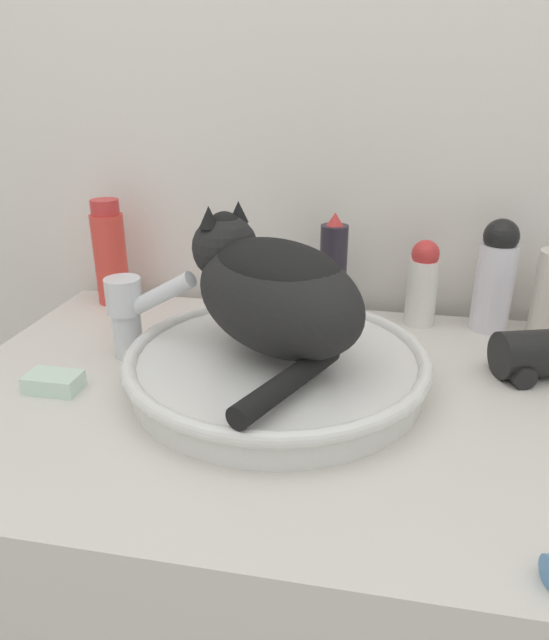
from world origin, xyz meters
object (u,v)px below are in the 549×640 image
(hairspray_can_black, at_px, (333,270))
(shampoo_bottle_tall, at_px, (110,254))
(deodorant_stick, at_px, (422,283))
(faucet, at_px, (132,310))
(lotion_bottle_white, at_px, (495,276))
(soap_bar, at_px, (54,382))
(hair_dryer, at_px, (548,354))
(cat, at_px, (271,287))

(hairspray_can_black, bearing_deg, shampoo_bottle_tall, 180.00)
(deodorant_stick, bearing_deg, faucet, -153.52)
(lotion_bottle_white, bearing_deg, soap_bar, -151.37)
(hair_dryer, height_order, soap_bar, hair_dryer)
(shampoo_bottle_tall, bearing_deg, faucet, -57.48)
(shampoo_bottle_tall, distance_m, soap_bar, 0.35)
(hairspray_can_black, height_order, soap_bar, hairspray_can_black)
(faucet, xyz_separation_m, soap_bar, (-0.07, -0.12, -0.06))
(lotion_bottle_white, height_order, hair_dryer, lotion_bottle_white)
(hairspray_can_black, bearing_deg, soap_bar, -135.91)
(faucet, height_order, shampoo_bottle_tall, shampoo_bottle_tall)
(lotion_bottle_white, xyz_separation_m, soap_bar, (-0.61, -0.33, -0.08))
(hairspray_can_black, distance_m, soap_bar, 0.48)
(shampoo_bottle_tall, relative_size, deodorant_stick, 1.31)
(faucet, bearing_deg, soap_bar, -108.76)
(cat, distance_m, lotion_bottle_white, 0.41)
(cat, xyz_separation_m, lotion_bottle_white, (0.33, 0.25, -0.05))
(faucet, height_order, hairspray_can_black, hairspray_can_black)
(shampoo_bottle_tall, xyz_separation_m, soap_bar, (0.07, -0.33, -0.08))
(cat, xyz_separation_m, hair_dryer, (0.38, 0.09, -0.11))
(cat, xyz_separation_m, shampoo_bottle_tall, (-0.35, 0.25, -0.05))
(hairspray_can_black, relative_size, hair_dryer, 1.06)
(lotion_bottle_white, distance_m, soap_bar, 0.70)
(faucet, relative_size, lotion_bottle_white, 0.79)
(faucet, distance_m, hairspray_can_black, 0.35)
(hair_dryer, bearing_deg, cat, 175.81)
(hairspray_can_black, relative_size, lotion_bottle_white, 1.00)
(cat, relative_size, lotion_bottle_white, 1.85)
(cat, height_order, shampoo_bottle_tall, cat)
(cat, distance_m, soap_bar, 0.32)
(shampoo_bottle_tall, relative_size, hairspray_can_black, 1.03)
(deodorant_stick, distance_m, soap_bar, 0.60)
(shampoo_bottle_tall, bearing_deg, cat, -35.23)
(lotion_bottle_white, bearing_deg, deodorant_stick, 180.00)
(deodorant_stick, relative_size, hairspray_can_black, 0.79)
(shampoo_bottle_tall, xyz_separation_m, hair_dryer, (0.73, -0.16, -0.06))
(deodorant_stick, relative_size, lotion_bottle_white, 0.79)
(hairspray_can_black, xyz_separation_m, soap_bar, (-0.34, -0.33, -0.08))
(hairspray_can_black, bearing_deg, cat, -103.36)
(cat, distance_m, faucet, 0.23)
(lotion_bottle_white, bearing_deg, hairspray_can_black, 180.00)
(hairspray_can_black, xyz_separation_m, hair_dryer, (0.32, -0.16, -0.06))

